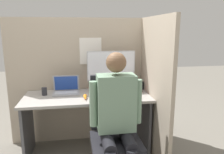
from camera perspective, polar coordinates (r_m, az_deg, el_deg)
name	(u,v)px	position (r m, az deg, el deg)	size (l,w,h in m)	color
cubicle_panel_back	(86,81)	(2.93, -6.82, -1.01)	(1.98, 0.05, 1.64)	tan
cubicle_panel_right	(151,86)	(2.67, 10.15, -2.45)	(0.04, 1.26, 1.64)	tan
desk	(88,109)	(2.68, -6.41, -8.39)	(1.48, 0.63, 0.72)	#9E9993
paper_box	(111,88)	(2.81, -0.20, -2.96)	(0.28, 0.24, 0.06)	red
monitor	(111,68)	(2.75, -0.21, 2.39)	(0.61, 0.23, 0.45)	#B2B2B7
laptop	(66,90)	(2.72, -11.86, -3.37)	(0.32, 0.21, 0.22)	#99999E
mouse	(94,95)	(2.56, -4.80, -4.76)	(0.06, 0.05, 0.04)	gray
stapler	(139,88)	(2.82, 6.97, -3.00)	(0.04, 0.16, 0.05)	#A31919
carrot_toy	(85,98)	(2.47, -7.00, -5.35)	(0.04, 0.16, 0.04)	orange
office_chair	(114,129)	(2.20, 0.58, -13.41)	(0.52, 0.56, 1.05)	black
person	(117,115)	(1.96, 1.32, -9.85)	(0.48, 0.44, 1.30)	black
coffee_mug	(141,85)	(2.88, 7.51, -2.18)	(0.08, 0.08, 0.10)	#232328
pen_cup	(44,91)	(2.73, -17.26, -3.61)	(0.06, 0.06, 0.09)	#28282D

